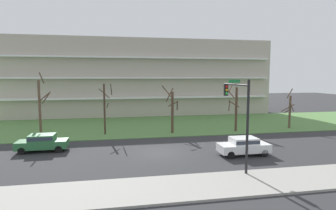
{
  "coord_description": "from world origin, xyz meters",
  "views": [
    {
      "loc": [
        -3.7,
        -23.58,
        6.83
      ],
      "look_at": [
        1.77,
        6.0,
        3.69
      ],
      "focal_mm": 29.03,
      "sensor_mm": 36.0,
      "label": 1
    }
  ],
  "objects": [
    {
      "name": "apartment_building",
      "position": [
        0.0,
        27.12,
        6.65
      ],
      "size": [
        47.16,
        11.18,
        13.3
      ],
      "color": "#B2A899",
      "rests_on": "ground"
    },
    {
      "name": "sidewalk_curb_near",
      "position": [
        0.0,
        -8.0,
        0.07
      ],
      "size": [
        80.0,
        4.0,
        0.15
      ],
      "primitive_type": "cube",
      "color": "#99968E",
      "rests_on": "ground"
    },
    {
      "name": "ground",
      "position": [
        0.0,
        0.0,
        0.0
      ],
      "size": [
        160.0,
        160.0,
        0.0
      ],
      "primitive_type": "plane",
      "color": "#2D2D30"
    },
    {
      "name": "grass_lawn_strip",
      "position": [
        0.0,
        14.0,
        0.04
      ],
      "size": [
        80.0,
        16.0,
        0.08
      ],
      "primitive_type": "cube",
      "color": "#547F42",
      "rests_on": "ground"
    },
    {
      "name": "tree_center",
      "position": [
        2.64,
        8.01,
        2.91
      ],
      "size": [
        2.0,
        2.04,
        5.8
      ],
      "color": "#4C3828",
      "rests_on": "ground"
    },
    {
      "name": "tree_far_right",
      "position": [
        18.58,
        8.46,
        2.39
      ],
      "size": [
        1.74,
        1.52,
        5.3
      ],
      "color": "brown",
      "rests_on": "ground"
    },
    {
      "name": "sedan_green_center_left",
      "position": [
        -10.61,
        2.5,
        0.87
      ],
      "size": [
        4.41,
        1.82,
        1.57
      ],
      "rotation": [
        0.0,
        0.0,
        3.15
      ],
      "color": "#2D6B3D",
      "rests_on": "ground"
    },
    {
      "name": "tree_right",
      "position": [
        10.54,
        7.72,
        3.08
      ],
      "size": [
        1.36,
        2.26,
        6.09
      ],
      "color": "#4C3828",
      "rests_on": "ground"
    },
    {
      "name": "tree_far_left",
      "position": [
        -12.34,
        8.94,
        3.5
      ],
      "size": [
        1.67,
        1.74,
        7.34
      ],
      "color": "brown",
      "rests_on": "ground"
    },
    {
      "name": "traffic_signal_mast",
      "position": [
        4.96,
        -5.25,
        4.47
      ],
      "size": [
        0.9,
        4.29,
        6.64
      ],
      "color": "black",
      "rests_on": "ground"
    },
    {
      "name": "tree_left",
      "position": [
        -5.22,
        8.75,
        3.25
      ],
      "size": [
        1.46,
        1.69,
        6.04
      ],
      "color": "#423023",
      "rests_on": "ground"
    },
    {
      "name": "sedan_white_near_left",
      "position": [
        7.0,
        -2.0,
        0.87
      ],
      "size": [
        4.42,
        1.84,
        1.57
      ],
      "rotation": [
        0.0,
        0.0,
        0.01
      ],
      "color": "white",
      "rests_on": "ground"
    }
  ]
}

